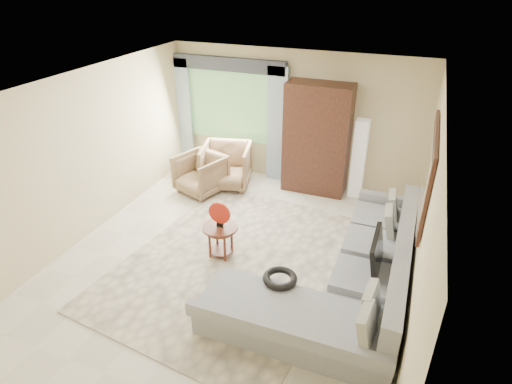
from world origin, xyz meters
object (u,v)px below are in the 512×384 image
at_px(armchair_left, 201,174).
at_px(potted_plant, 185,164).
at_px(armoire, 317,139).
at_px(coffee_table, 221,240).
at_px(sectional_sofa, 350,281).
at_px(tv_screen, 377,253).
at_px(floor_lamp, 359,159).
at_px(armchair_right, 226,166).

relative_size(armchair_left, potted_plant, 1.65).
bearing_deg(potted_plant, armoire, 8.07).
bearing_deg(coffee_table, armoire, 74.17).
height_order(sectional_sofa, coffee_table, sectional_sofa).
xyz_separation_m(tv_screen, armchair_left, (-3.52, 1.84, -0.34)).
height_order(armchair_left, floor_lamp, floor_lamp).
xyz_separation_m(armchair_right, armoire, (1.67, 0.48, 0.62)).
distance_m(sectional_sofa, armchair_right, 3.78).
height_order(sectional_sofa, tv_screen, tv_screen).
height_order(sectional_sofa, potted_plant, sectional_sofa).
relative_size(armchair_left, armchair_right, 0.89).
xyz_separation_m(potted_plant, floor_lamp, (3.48, 0.44, 0.50)).
xyz_separation_m(potted_plant, armoire, (2.68, 0.38, 0.80)).
bearing_deg(floor_lamp, coffee_table, -119.74).
distance_m(armchair_right, floor_lamp, 2.55).
bearing_deg(armchair_left, armchair_right, 69.55).
bearing_deg(coffee_table, armchair_left, 125.81).
relative_size(tv_screen, floor_lamp, 0.49).
distance_m(coffee_table, armchair_right, 2.37).
bearing_deg(armoire, tv_screen, -61.42).
height_order(tv_screen, armchair_right, tv_screen).
height_order(armchair_right, floor_lamp, floor_lamp).
relative_size(armchair_right, armoire, 0.45).
bearing_deg(floor_lamp, armchair_left, -161.03).
relative_size(sectional_sofa, tv_screen, 4.68).
distance_m(tv_screen, armoire, 3.15).
relative_size(coffee_table, armchair_right, 0.56).
distance_m(tv_screen, floor_lamp, 2.90).
height_order(armchair_left, potted_plant, armchair_left).
xyz_separation_m(tv_screen, armoire, (-1.50, 2.75, 0.33)).
bearing_deg(armchair_left, potted_plant, 159.92).
distance_m(armchair_right, potted_plant, 1.03).
height_order(coffee_table, armchair_left, armchair_left).
xyz_separation_m(sectional_sofa, armoire, (-1.23, 2.90, 0.77)).
relative_size(armchair_left, armoire, 0.40).
distance_m(armchair_left, floor_lamp, 3.00).
distance_m(armoire, floor_lamp, 0.86).
bearing_deg(armchair_right, armoire, 2.01).
bearing_deg(floor_lamp, sectional_sofa, -81.67).
bearing_deg(sectional_sofa, armchair_left, 148.57).
xyz_separation_m(armchair_left, armchair_right, (0.35, 0.43, 0.05)).
xyz_separation_m(coffee_table, armoire, (0.76, 2.66, 0.77)).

